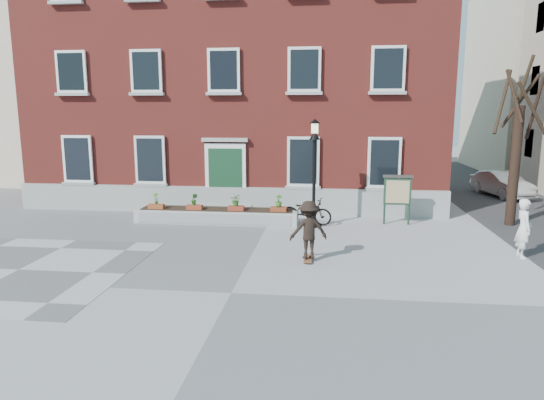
# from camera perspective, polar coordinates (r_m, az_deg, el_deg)

# --- Properties ---
(ground) EXTENTS (100.00, 100.00, 0.00)m
(ground) POSITION_cam_1_polar(r_m,az_deg,el_deg) (11.59, -4.82, -10.85)
(ground) COLOR gray
(ground) RESTS_ON ground
(checker_patch) EXTENTS (6.00, 6.00, 0.01)m
(checker_patch) POSITION_cam_1_polar(r_m,az_deg,el_deg) (14.79, -27.62, -7.28)
(checker_patch) COLOR #575759
(checker_patch) RESTS_ON ground
(distant_building) EXTENTS (10.00, 12.00, 13.00)m
(distant_building) POSITION_cam_1_polar(r_m,az_deg,el_deg) (36.72, -27.51, 12.86)
(distant_building) COLOR beige
(distant_building) RESTS_ON ground
(bicycle) EXTENTS (2.02, 1.04, 1.01)m
(bicycle) POSITION_cam_1_polar(r_m,az_deg,el_deg) (18.20, 4.06, -1.32)
(bicycle) COLOR black
(bicycle) RESTS_ON ground
(parked_car) EXTENTS (2.22, 4.01, 1.25)m
(parked_car) POSITION_cam_1_polar(r_m,az_deg,el_deg) (26.71, 25.44, 1.71)
(parked_car) COLOR silver
(parked_car) RESTS_ON ground
(bystander) EXTENTS (0.43, 0.65, 1.73)m
(bystander) POSITION_cam_1_polar(r_m,az_deg,el_deg) (15.76, 27.48, -2.98)
(bystander) COLOR white
(bystander) RESTS_ON ground
(brick_building) EXTENTS (18.40, 10.85, 12.60)m
(brick_building) POSITION_cam_1_polar(r_m,az_deg,el_deg) (25.00, -3.17, 15.22)
(brick_building) COLOR maroon
(brick_building) RESTS_ON ground
(planter_assembly) EXTENTS (6.20, 1.12, 1.15)m
(planter_assembly) POSITION_cam_1_polar(r_m,az_deg,el_deg) (18.65, -6.48, -1.70)
(planter_assembly) COLOR #BBBAB6
(planter_assembly) RESTS_ON ground
(bare_tree) EXTENTS (1.83, 1.83, 6.16)m
(bare_tree) POSITION_cam_1_polar(r_m,az_deg,el_deg) (19.85, 26.80, 5.23)
(bare_tree) COLOR black
(bare_tree) RESTS_ON ground
(lamp_post) EXTENTS (0.40, 0.40, 3.93)m
(lamp_post) POSITION_cam_1_polar(r_m,az_deg,el_deg) (17.46, 5.00, 4.92)
(lamp_post) COLOR black
(lamp_post) RESTS_ON ground
(notice_board) EXTENTS (1.10, 0.16, 1.87)m
(notice_board) POSITION_cam_1_polar(r_m,az_deg,el_deg) (18.62, 14.55, 1.00)
(notice_board) COLOR #172E21
(notice_board) RESTS_ON ground
(skateboarder) EXTENTS (1.19, 0.88, 1.73)m
(skateboarder) POSITION_cam_1_polar(r_m,az_deg,el_deg) (13.70, 4.33, -3.55)
(skateboarder) COLOR brown
(skateboarder) RESTS_ON ground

